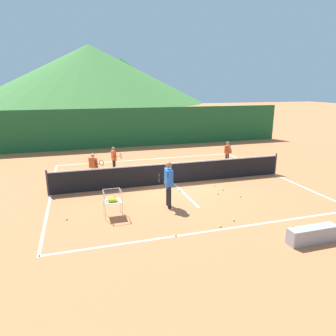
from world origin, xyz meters
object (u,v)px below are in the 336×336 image
(tennis_ball_3, at_px, (223,189))
(tennis_ball_4, at_px, (67,219))
(tennis_ball_7, at_px, (176,235))
(tennis_ball_8, at_px, (234,220))
(tennis_ball_6, at_px, (293,226))
(ball_cart, at_px, (112,200))
(tennis_ball_5, at_px, (218,193))
(instructor, at_px, (168,180))
(student_0, at_px, (94,165))
(tennis_ball_1, at_px, (214,185))
(student_2, at_px, (228,151))
(tennis_ball_0, at_px, (240,196))
(student_1, at_px, (114,157))
(tennis_ball_9, at_px, (220,226))
(tennis_ball_10, at_px, (180,190))
(tennis_net, at_px, (174,173))
(courtside_bench, at_px, (312,235))
(tennis_ball_2, at_px, (170,195))

(tennis_ball_3, bearing_deg, tennis_ball_4, -169.32)
(tennis_ball_7, relative_size, tennis_ball_8, 1.00)
(tennis_ball_6, bearing_deg, ball_cart, 155.25)
(tennis_ball_5, bearing_deg, instructor, -163.59)
(student_0, bearing_deg, tennis_ball_1, -24.34)
(student_0, relative_size, student_2, 1.01)
(instructor, relative_size, tennis_ball_0, 24.80)
(ball_cart, bearing_deg, tennis_ball_0, 4.48)
(student_1, bearing_deg, tennis_ball_1, -42.91)
(tennis_ball_9, xyz_separation_m, tennis_ball_10, (-0.11, 3.57, 0.00))
(student_0, bearing_deg, student_1, 50.92)
(tennis_ball_5, xyz_separation_m, tennis_ball_7, (-2.78, -2.91, 0.00))
(tennis_ball_9, relative_size, tennis_ball_10, 1.00)
(tennis_ball_9, bearing_deg, tennis_ball_6, -16.42)
(tennis_net, bearing_deg, tennis_ball_0, -50.46)
(tennis_ball_7, xyz_separation_m, courtside_bench, (3.56, -1.44, 0.20))
(ball_cart, relative_size, tennis_ball_1, 13.22)
(instructor, distance_m, tennis_ball_9, 2.52)
(student_1, relative_size, tennis_ball_3, 18.94)
(tennis_ball_7, bearing_deg, student_0, 107.26)
(student_2, xyz_separation_m, tennis_ball_10, (-3.98, -3.44, -0.75))
(tennis_ball_7, bearing_deg, tennis_ball_4, 145.49)
(tennis_ball_0, relative_size, tennis_ball_10, 1.00)
(tennis_ball_3, bearing_deg, tennis_ball_10, 166.46)
(tennis_ball_8, bearing_deg, tennis_ball_6, -30.46)
(student_0, xyz_separation_m, tennis_ball_4, (-1.17, -4.04, -0.76))
(tennis_ball_8, bearing_deg, student_1, 112.70)
(tennis_ball_6, bearing_deg, tennis_net, 112.83)
(student_1, distance_m, tennis_ball_5, 5.88)
(tennis_ball_9, bearing_deg, tennis_ball_1, 67.65)
(tennis_ball_3, distance_m, tennis_ball_7, 4.60)
(tennis_ball_2, height_order, tennis_ball_6, same)
(tennis_ball_2, height_order, courtside_bench, courtside_bench)
(tennis_ball_4, relative_size, tennis_ball_5, 1.00)
(tennis_ball_5, bearing_deg, tennis_ball_9, -114.47)
(tennis_ball_9, bearing_deg, tennis_ball_5, 65.53)
(tennis_ball_9, distance_m, courtside_bench, 2.60)
(instructor, height_order, student_2, instructor)
(instructor, height_order, student_1, instructor)
(tennis_ball_3, distance_m, tennis_ball_9, 3.56)
(tennis_ball_3, bearing_deg, courtside_bench, -85.61)
(student_2, height_order, courtside_bench, student_2)
(tennis_ball_1, xyz_separation_m, tennis_ball_10, (-1.65, -0.18, 0.00))
(tennis_ball_9, bearing_deg, tennis_net, 90.42)
(tennis_ball_2, bearing_deg, tennis_ball_10, 34.92)
(tennis_net, distance_m, ball_cart, 4.17)
(instructor, relative_size, tennis_ball_1, 24.80)
(tennis_ball_2, relative_size, tennis_ball_4, 1.00)
(tennis_net, xyz_separation_m, tennis_ball_5, (1.29, -1.86, -0.47))
(tennis_ball_2, relative_size, tennis_ball_6, 1.00)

